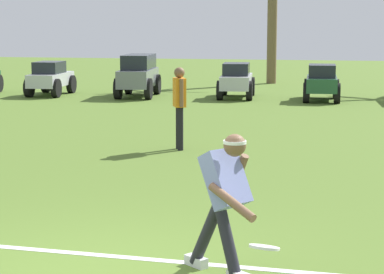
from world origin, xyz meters
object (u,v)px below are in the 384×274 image
(frisbee_thrower, at_px, (225,196))
(frisbee_in_flight, at_px, (264,247))
(parked_car_slot_b, at_px, (50,78))
(parked_car_slot_e, at_px, (322,82))
(teammate_near_sideline, at_px, (179,100))
(parked_car_slot_d, at_px, (236,80))
(parked_car_slot_c, at_px, (138,74))

(frisbee_thrower, height_order, frisbee_in_flight, frisbee_thrower)
(frisbee_in_flight, distance_m, parked_car_slot_b, 18.95)
(frisbee_thrower, bearing_deg, parked_car_slot_e, 88.30)
(frisbee_thrower, distance_m, parked_car_slot_b, 18.21)
(teammate_near_sideline, xyz_separation_m, parked_car_slot_e, (2.41, 9.41, -0.38))
(frisbee_thrower, relative_size, parked_car_slot_b, 0.63)
(frisbee_thrower, relative_size, parked_car_slot_d, 0.62)
(parked_car_slot_e, bearing_deg, parked_car_slot_c, 179.36)
(parked_car_slot_c, xyz_separation_m, parked_car_slot_d, (3.14, 0.21, -0.16))
(parked_car_slot_b, bearing_deg, parked_car_slot_d, 3.18)
(parked_car_slot_b, height_order, parked_car_slot_c, parked_car_slot_c)
(teammate_near_sideline, bearing_deg, parked_car_slot_d, 91.52)
(frisbee_in_flight, distance_m, parked_car_slot_c, 17.92)
(parked_car_slot_c, bearing_deg, teammate_near_sideline, -70.28)
(teammate_near_sideline, bearing_deg, frisbee_thrower, -74.40)
(teammate_near_sideline, bearing_deg, parked_car_slot_c, 109.72)
(frisbee_thrower, distance_m, frisbee_in_flight, 0.80)
(frisbee_thrower, xyz_separation_m, frisbee_in_flight, (0.44, -0.60, -0.29))
(frisbee_thrower, distance_m, parked_car_slot_c, 17.21)
(parked_car_slot_c, bearing_deg, parked_car_slot_d, 3.75)
(frisbee_thrower, distance_m, parked_car_slot_d, 16.72)
(parked_car_slot_c, distance_m, parked_car_slot_d, 3.15)
(frisbee_in_flight, xyz_separation_m, parked_car_slot_d, (-2.62, 17.17, 0.06))
(parked_car_slot_b, distance_m, parked_car_slot_e, 8.74)
(frisbee_in_flight, height_order, parked_car_slot_d, parked_car_slot_d)
(teammate_near_sideline, bearing_deg, frisbee_in_flight, -72.50)
(parked_car_slot_b, distance_m, parked_car_slot_c, 2.94)
(parked_car_slot_e, bearing_deg, parked_car_slot_b, -179.56)
(frisbee_thrower, bearing_deg, parked_car_slot_b, 116.96)
(parked_car_slot_b, bearing_deg, parked_car_slot_c, 2.56)
(parked_car_slot_b, bearing_deg, frisbee_in_flight, -62.69)
(teammate_near_sideline, relative_size, parked_car_slot_b, 0.70)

